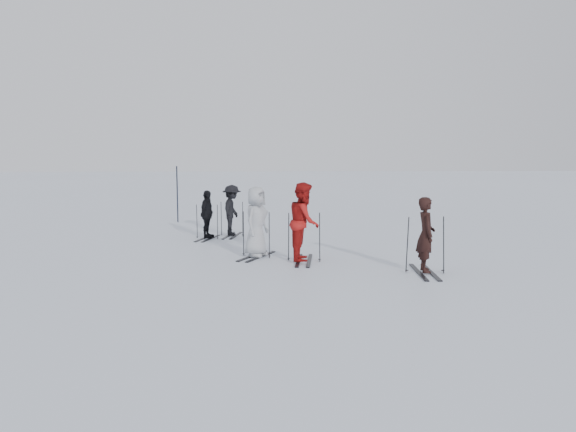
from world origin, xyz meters
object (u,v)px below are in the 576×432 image
object	(u,v)px
piste_marker	(177,194)
skier_near_dark	(426,236)
skier_red	(304,223)
skier_grey	(256,222)
skier_uphill_far	(232,211)
skier_uphill_left	(207,215)

from	to	relation	value
piste_marker	skier_near_dark	bearing A→B (deg)	-53.93
skier_near_dark	skier_red	size ratio (longest dim) A/B	0.87
piste_marker	skier_red	bearing A→B (deg)	-61.87
skier_grey	skier_uphill_far	size ratio (longest dim) A/B	1.11
skier_uphill_left	skier_uphill_far	distance (m)	0.93
skier_uphill_far	piste_marker	distance (m)	4.42
skier_near_dark	skier_red	xyz separation A→B (m)	(-2.67, 1.52, 0.13)
skier_grey	piste_marker	xyz separation A→B (m)	(-3.11, 7.44, 0.18)
skier_red	skier_grey	xyz separation A→B (m)	(-1.22, 0.65, -0.07)
skier_near_dark	skier_red	world-z (taller)	skier_red
skier_near_dark	skier_red	distance (m)	3.08
skier_red	skier_grey	bearing A→B (deg)	69.41
skier_near_dark	skier_uphill_far	world-z (taller)	skier_near_dark
skier_uphill_far	piste_marker	xyz separation A→B (m)	(-2.30, 3.77, 0.27)
skier_near_dark	skier_uphill_left	bearing A→B (deg)	50.25
piste_marker	skier_uphill_left	bearing A→B (deg)	-70.28
piste_marker	skier_grey	bearing A→B (deg)	-67.31
skier_uphill_left	piste_marker	world-z (taller)	piste_marker
skier_red	skier_uphill_left	world-z (taller)	skier_red
skier_red	skier_uphill_far	world-z (taller)	skier_red
skier_uphill_far	skier_near_dark	bearing A→B (deg)	-130.33
skier_uphill_far	piste_marker	bearing A→B (deg)	42.35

